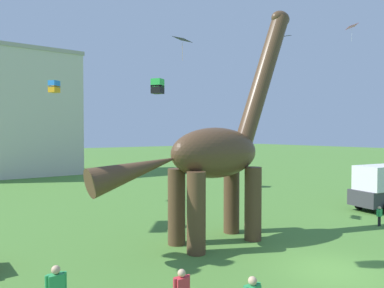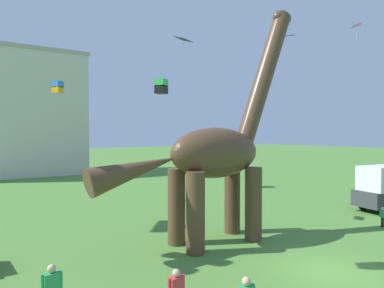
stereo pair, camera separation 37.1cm
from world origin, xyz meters
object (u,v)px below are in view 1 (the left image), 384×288
person_photographer (379,214)px  kite_far_left (285,36)px  person_near_flyer (56,288)px  kite_far_right (182,40)px  kite_drifting (352,27)px  dinosaur_sculpture (215,153)px  kite_mid_right (158,86)px  kite_near_low (54,87)px

person_photographer → kite_far_left: bearing=57.1°
person_near_flyer → kite_far_right: (9.05, 6.98, 10.05)m
kite_far_left → kite_drifting: kite_drifting is taller
kite_drifting → dinosaur_sculpture: bearing=-168.2°
dinosaur_sculpture → kite_mid_right: size_ratio=8.81×
person_near_flyer → dinosaur_sculpture: bearing=-63.9°
dinosaur_sculpture → person_photographer: bearing=-38.1°
dinosaur_sculpture → person_near_flyer: 9.72m
kite_drifting → kite_mid_right: bearing=135.9°
kite_mid_right → person_photographer: bearing=-78.4°
kite_mid_right → kite_drifting: 18.40m
person_photographer → kite_near_low: 24.06m
kite_far_left → kite_drifting: 5.74m
kite_mid_right → kite_far_left: bearing=-43.4°
person_near_flyer → kite_far_right: 15.22m
person_near_flyer → kite_mid_right: kite_mid_right is taller
kite_near_low → kite_far_right: bearing=-66.2°
dinosaur_sculpture → person_photographer: (9.92, -3.20, -3.80)m
person_photographer → kite_drifting: (8.75, 7.10, 14.24)m
person_photographer → kite_far_right: size_ratio=0.86×
person_near_flyer → kite_drifting: 31.34m
person_photographer → kite_far_right: (-9.35, 6.99, 10.33)m
person_near_flyer → kite_mid_right: bearing=-31.1°
person_near_flyer → kite_near_low: bearing=-8.4°
person_photographer → kite_near_low: (-14.05, 17.66, 8.34)m
person_photographer → kite_far_left: 18.28m
dinosaur_sculpture → kite_mid_right: bearing=49.7°
dinosaur_sculpture → kite_far_right: dinosaur_sculpture is taller
kite_mid_right → kite_far_left: 12.79m
person_near_flyer → kite_drifting: size_ratio=1.10×
person_photographer → kite_far_left: kite_far_left is taller
kite_mid_right → person_near_flyer: bearing=-126.6°
person_photographer → kite_mid_right: bearing=91.7°
kite_near_low → kite_far_right: (4.70, -10.67, 1.99)m
person_near_flyer → kite_near_low: 19.89m
kite_near_low → person_near_flyer: bearing=-103.9°
dinosaur_sculpture → kite_far_left: 19.39m
kite_far_left → kite_mid_right: bearing=136.6°
kite_near_low → kite_far_right: 11.83m
kite_near_low → kite_drifting: size_ratio=0.61×
kite_near_low → person_photographer: bearing=-51.5°
person_near_flyer → kite_far_left: size_ratio=1.35×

